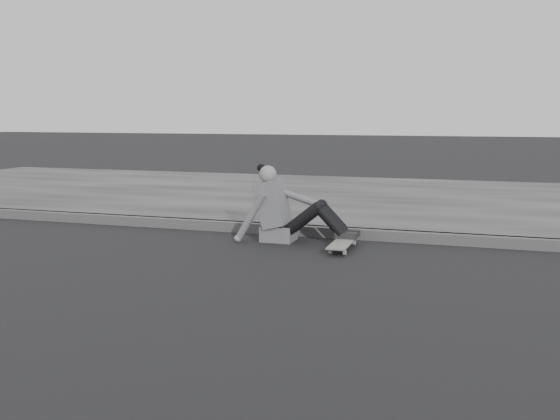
% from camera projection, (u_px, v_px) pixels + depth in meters
% --- Properties ---
extents(sidewalk, '(24.00, 6.00, 0.12)m').
position_uv_depth(sidewalk, '(543.00, 206.00, 9.41)').
color(sidewalk, '#3C3C3C').
rests_on(sidewalk, ground).
extents(skateboard, '(0.20, 0.78, 0.09)m').
position_uv_depth(skateboard, '(343.00, 243.00, 6.66)').
color(skateboard, gray).
rests_on(skateboard, ground).
extents(seated_woman, '(1.38, 0.46, 0.88)m').
position_uv_depth(seated_woman, '(284.00, 210.00, 7.07)').
color(seated_woman, '#5A5A5D').
rests_on(seated_woman, ground).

